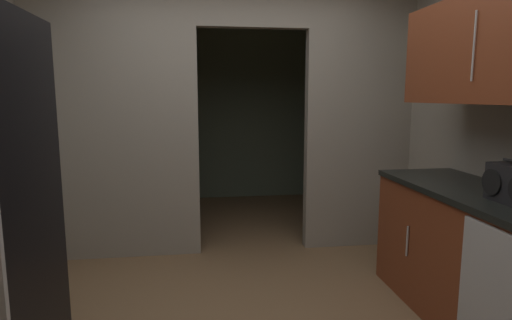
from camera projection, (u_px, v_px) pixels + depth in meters
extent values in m
cube|color=#9E998C|center=(114.00, 107.00, 3.77)|extent=(1.50, 0.12, 2.81)
cube|color=#9E998C|center=(358.00, 106.00, 4.09)|extent=(1.05, 0.12, 2.81)
cube|color=slate|center=(217.00, 103.00, 6.12)|extent=(3.58, 0.10, 2.81)
cube|color=slate|center=(69.00, 104.00, 4.78)|extent=(0.10, 2.25, 2.81)
cube|color=slate|center=(361.00, 104.00, 5.26)|extent=(0.10, 2.25, 2.81)
cube|color=brown|center=(484.00, 267.00, 2.64)|extent=(0.59, 1.81, 0.86)
cube|color=black|center=(490.00, 197.00, 2.57)|extent=(0.63, 1.81, 0.04)
cylinder|color=#B7BABC|center=(482.00, 292.00, 2.20)|extent=(0.01, 0.01, 0.22)
cylinder|color=#B7BABC|center=(407.00, 241.00, 2.98)|extent=(0.01, 0.01, 0.22)
cube|color=#B7BABC|center=(496.00, 312.00, 2.10)|extent=(0.02, 0.56, 0.84)
cube|color=brown|center=(503.00, 47.00, 2.44)|extent=(0.34, 1.63, 0.67)
cylinder|color=#B7BABC|center=(474.00, 46.00, 2.41)|extent=(0.01, 0.01, 0.40)
cylinder|color=black|center=(491.00, 182.00, 2.39)|extent=(0.01, 0.15, 0.15)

